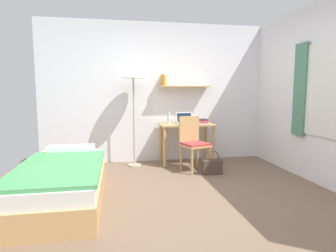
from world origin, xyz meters
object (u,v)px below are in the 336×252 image
desk (186,132)px  book_stack (203,121)px  desk_chair (193,141)px  handbag (212,166)px  bed (63,182)px  laptop (185,121)px  standing_lamp (133,76)px  water_bottle (169,118)px

desk → book_stack: (0.32, 0.05, 0.19)m
desk_chair → desk: bearing=89.5°
book_stack → handbag: book_stack is taller
bed → desk: desk is taller
handbag → desk: bearing=107.2°
bed → desk: 2.49m
bed → laptop: (1.88, 1.55, 0.56)m
bed → handbag: 2.29m
desk → bed: bearing=-141.1°
bed → book_stack: 2.80m
bed → desk_chair: bearing=29.1°
standing_lamp → bed: bearing=-122.0°
desk_chair → laptop: bearing=93.3°
laptop → water_bottle: (-0.29, 0.05, 0.06)m
standing_lamp → laptop: (0.93, 0.02, -0.79)m
bed → standing_lamp: size_ratio=1.09×
water_bottle → handbag: (0.56, -0.82, -0.72)m
laptop → water_bottle: water_bottle is taller
desk → handbag: desk is taller
desk → handbag: 0.93m
standing_lamp → handbag: (1.20, -0.75, -1.46)m
laptop → handbag: size_ratio=0.77×
desk_chair → handbag: 0.53m
handbag → bed: bearing=-160.2°
water_bottle → book_stack: 0.65m
standing_lamp → laptop: bearing=1.3°
desk_chair → laptop: size_ratio=3.01×
laptop → handbag: bearing=-70.7°
bed → book_stack: size_ratio=8.02×
desk_chair → water_bottle: bearing=120.8°
laptop → book_stack: laptop is taller
water_bottle → handbag: 1.23m
desk_chair → book_stack: (0.33, 0.52, 0.28)m
standing_lamp → water_bottle: size_ratio=8.16×
standing_lamp → laptop: size_ratio=5.89×
book_stack → handbag: 1.05m
water_bottle → standing_lamp: bearing=-173.6°
laptop → desk: bearing=-7.1°
laptop → handbag: 1.06m
laptop → water_bottle: 0.30m
desk_chair → water_bottle: size_ratio=4.17×
laptop → book_stack: 0.36m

